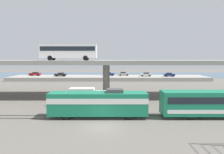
{
  "coord_description": "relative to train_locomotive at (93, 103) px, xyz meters",
  "views": [
    {
      "loc": [
        1.28,
        -24.72,
        8.65
      ],
      "look_at": [
        1.26,
        21.29,
        4.27
      ],
      "focal_mm": 32.31,
      "sensor_mm": 36.0,
      "label": 1
    }
  ],
  "objects": [
    {
      "name": "parked_car_5",
      "position": [
        24.95,
        49.19,
        -0.0
      ],
      "size": [
        4.13,
        1.87,
        1.5
      ],
      "color": "navy",
      "rests_on": "pier_parking_lot"
    },
    {
      "name": "harbor_water",
      "position": [
        1.43,
        74.0,
        -2.19
      ],
      "size": [
        140.0,
        36.0,
        0.01
      ],
      "primitive_type": "cube",
      "color": "#385B7A",
      "rests_on": "ground_plane"
    },
    {
      "name": "parked_car_2",
      "position": [
        1.33,
        52.62,
        0.0
      ],
      "size": [
        4.48,
        1.95,
        1.5
      ],
      "color": "navy",
      "rests_on": "pier_parking_lot"
    },
    {
      "name": "parked_car_4",
      "position": [
        -28.72,
        53.18,
        0.0
      ],
      "size": [
        4.56,
        1.95,
        1.5
      ],
      "rotation": [
        0.0,
        0.0,
        3.14
      ],
      "color": "maroon",
      "rests_on": "pier_parking_lot"
    },
    {
      "name": "transit_bus_on_overpass",
      "position": [
        -6.58,
        14.88,
        7.98
      ],
      "size": [
        12.0,
        2.68,
        3.4
      ],
      "color": "silver",
      "rests_on": "highway_overpass"
    },
    {
      "name": "pier_parking_lot",
      "position": [
        1.43,
        51.0,
        -1.48
      ],
      "size": [
        76.75,
        13.06,
        1.42
      ],
      "primitive_type": "cube",
      "color": "gray",
      "rests_on": "ground_plane"
    },
    {
      "name": "ground_plane",
      "position": [
        1.43,
        -4.0,
        -2.19
      ],
      "size": [
        260.0,
        260.0,
        0.0
      ],
      "primitive_type": "plane",
      "color": "#605B54"
    },
    {
      "name": "parked_car_1",
      "position": [
        7.42,
        53.46,
        0.0
      ],
      "size": [
        4.44,
        1.9,
        1.5
      ],
      "color": "#9E998C",
      "rests_on": "pier_parking_lot"
    },
    {
      "name": "parked_car_3",
      "position": [
        -17.51,
        50.04,
        0.0
      ],
      "size": [
        4.55,
        1.9,
        1.5
      ],
      "rotation": [
        0.0,
        0.0,
        3.14
      ],
      "color": "black",
      "rests_on": "pier_parking_lot"
    },
    {
      "name": "parked_car_0",
      "position": [
        16.06,
        50.45,
        0.0
      ],
      "size": [
        4.52,
        1.95,
        1.5
      ],
      "rotation": [
        0.0,
        0.0,
        3.14
      ],
      "color": "#B7B7BC",
      "rests_on": "pier_parking_lot"
    },
    {
      "name": "service_truck_west",
      "position": [
        -2.02,
        8.46,
        -0.56
      ],
      "size": [
        6.8,
        2.46,
        3.04
      ],
      "color": "silver",
      "rests_on": "ground_plane"
    },
    {
      "name": "highway_overpass",
      "position": [
        1.43,
        16.0,
        5.27
      ],
      "size": [
        96.0,
        10.74,
        8.11
      ],
      "color": "gray",
      "rests_on": "ground_plane"
    },
    {
      "name": "rail_strip_near",
      "position": [
        1.43,
        -0.72,
        -2.13
      ],
      "size": [
        110.0,
        0.12,
        0.12
      ],
      "primitive_type": "cube",
      "color": "#59544C",
      "rests_on": "ground_plane"
    },
    {
      "name": "rail_strip_far",
      "position": [
        1.43,
        0.72,
        -2.13
      ],
      "size": [
        110.0,
        0.12,
        0.12
      ],
      "primitive_type": "cube",
      "color": "#59544C",
      "rests_on": "ground_plane"
    },
    {
      "name": "train_locomotive",
      "position": [
        0.0,
        0.0,
        0.0
      ],
      "size": [
        15.06,
        3.04,
        4.18
      ],
      "rotation": [
        0.0,
        0.0,
        3.14
      ],
      "color": "#197A56",
      "rests_on": "ground_plane"
    }
  ]
}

